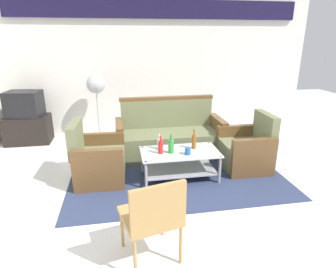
# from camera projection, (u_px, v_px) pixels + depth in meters

# --- Properties ---
(ground_plane) EXTENTS (14.00, 14.00, 0.00)m
(ground_plane) POSITION_uv_depth(u_px,v_px,m) (195.00, 199.00, 3.56)
(ground_plane) COLOR white
(wall_back) EXTENTS (6.52, 0.19, 2.80)m
(wall_back) POSITION_uv_depth(u_px,v_px,m) (159.00, 61.00, 5.93)
(wall_back) COLOR silver
(wall_back) RESTS_ON ground
(rug) EXTENTS (3.06, 2.19, 0.01)m
(rug) POSITION_uv_depth(u_px,v_px,m) (175.00, 172.00, 4.28)
(rug) COLOR #2D3856
(rug) RESTS_ON ground
(couch) EXTENTS (1.80, 0.75, 0.96)m
(couch) POSITION_uv_depth(u_px,v_px,m) (170.00, 137.00, 4.84)
(couch) COLOR #6B704C
(couch) RESTS_ON rug
(armchair_left) EXTENTS (0.73, 0.79, 0.85)m
(armchair_left) POSITION_uv_depth(u_px,v_px,m) (98.00, 161.00, 3.97)
(armchair_left) COLOR #6B704C
(armchair_left) RESTS_ON rug
(armchair_right) EXTENTS (0.71, 0.77, 0.85)m
(armchair_right) POSITION_uv_depth(u_px,v_px,m) (246.00, 150.00, 4.35)
(armchair_right) COLOR #6B704C
(armchair_right) RESTS_ON rug
(coffee_table) EXTENTS (1.10, 0.60, 0.40)m
(coffee_table) POSITION_uv_depth(u_px,v_px,m) (180.00, 161.00, 4.03)
(coffee_table) COLOR silver
(coffee_table) RESTS_ON rug
(bottle_red) EXTENTS (0.07, 0.07, 0.25)m
(bottle_red) POSITION_uv_depth(u_px,v_px,m) (161.00, 147.00, 3.89)
(bottle_red) COLOR red
(bottle_red) RESTS_ON coffee_table
(bottle_green) EXTENTS (0.08, 0.08, 0.27)m
(bottle_green) POSITION_uv_depth(u_px,v_px,m) (171.00, 146.00, 3.91)
(bottle_green) COLOR #2D8C38
(bottle_green) RESTS_ON coffee_table
(bottle_brown) EXTENTS (0.06, 0.06, 0.29)m
(bottle_brown) POSITION_uv_depth(u_px,v_px,m) (194.00, 141.00, 4.06)
(bottle_brown) COLOR brown
(bottle_brown) RESTS_ON coffee_table
(bottle_clear) EXTENTS (0.06, 0.06, 0.22)m
(bottle_clear) POSITION_uv_depth(u_px,v_px,m) (159.00, 143.00, 4.05)
(bottle_clear) COLOR silver
(bottle_clear) RESTS_ON coffee_table
(cup) EXTENTS (0.08, 0.08, 0.10)m
(cup) POSITION_uv_depth(u_px,v_px,m) (188.00, 151.00, 3.86)
(cup) COLOR #2659A5
(cup) RESTS_ON coffee_table
(tv_stand) EXTENTS (0.80, 0.50, 0.52)m
(tv_stand) POSITION_uv_depth(u_px,v_px,m) (28.00, 129.00, 5.43)
(tv_stand) COLOR black
(tv_stand) RESTS_ON ground
(television) EXTENTS (0.66, 0.52, 0.48)m
(television) POSITION_uv_depth(u_px,v_px,m) (24.00, 104.00, 5.27)
(television) COLOR black
(television) RESTS_ON tv_stand
(pedestal_fan) EXTENTS (0.36, 0.36, 1.27)m
(pedestal_fan) POSITION_uv_depth(u_px,v_px,m) (96.00, 88.00, 5.45)
(pedestal_fan) COLOR #2D2D33
(pedestal_fan) RESTS_ON ground
(wicker_chair) EXTENTS (0.58, 0.58, 0.84)m
(wicker_chair) POSITION_uv_depth(u_px,v_px,m) (153.00, 214.00, 2.42)
(wicker_chair) COLOR #AD844C
(wicker_chair) RESTS_ON ground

